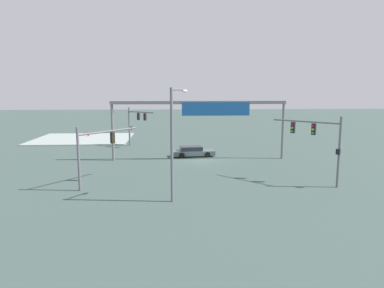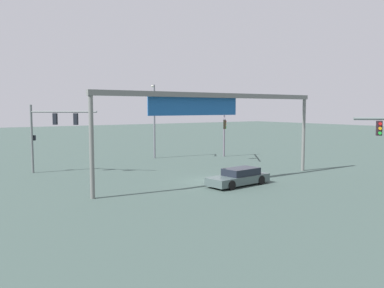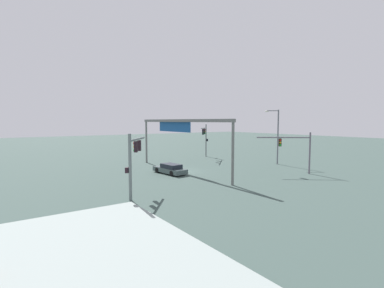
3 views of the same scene
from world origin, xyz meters
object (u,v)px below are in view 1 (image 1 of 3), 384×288
(fire_hydrant_on_curb, at_px, (88,134))
(traffic_signal_near_corner, at_px, (96,145))
(sedan_car_approaching, at_px, (193,152))
(traffic_signal_cross_street, at_px, (135,121))
(traffic_signal_opposite_side, at_px, (319,137))
(streetlamp_curved_arm, at_px, (173,137))

(fire_hydrant_on_curb, bearing_deg, traffic_signal_near_corner, 104.22)
(sedan_car_approaching, bearing_deg, traffic_signal_cross_street, 127.86)
(traffic_signal_opposite_side, relative_size, fire_hydrant_on_curb, 8.10)
(traffic_signal_near_corner, bearing_deg, sedan_car_approaching, 3.31)
(traffic_signal_near_corner, height_order, fire_hydrant_on_curb, traffic_signal_near_corner)
(traffic_signal_opposite_side, relative_size, streetlamp_curved_arm, 0.72)
(sedan_car_approaching, bearing_deg, streetlamp_curved_arm, -103.47)
(streetlamp_curved_arm, bearing_deg, traffic_signal_cross_street, 45.70)
(traffic_signal_opposite_side, height_order, fire_hydrant_on_curb, traffic_signal_opposite_side)
(traffic_signal_cross_street, distance_m, streetlamp_curved_arm, 25.15)
(traffic_signal_opposite_side, height_order, traffic_signal_cross_street, traffic_signal_opposite_side)
(traffic_signal_near_corner, xyz_separation_m, traffic_signal_opposite_side, (-18.29, 0.45, 0.56))
(traffic_signal_opposite_side, bearing_deg, traffic_signal_near_corner, 43.56)
(traffic_signal_cross_street, relative_size, streetlamp_curved_arm, 0.67)
(traffic_signal_cross_street, relative_size, sedan_car_approaching, 1.07)
(traffic_signal_cross_street, xyz_separation_m, fire_hydrant_on_curb, (8.81, -10.11, -3.04))
(traffic_signal_near_corner, xyz_separation_m, fire_hydrant_on_curb, (7.69, -30.36, -2.90))
(traffic_signal_near_corner, bearing_deg, traffic_signal_cross_street, 35.10)
(traffic_signal_opposite_side, bearing_deg, traffic_signal_cross_street, -5.36)
(traffic_signal_opposite_side, relative_size, sedan_car_approaching, 1.15)
(traffic_signal_near_corner, relative_size, fire_hydrant_on_curb, 7.21)
(traffic_signal_cross_street, distance_m, fire_hydrant_on_curb, 13.75)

